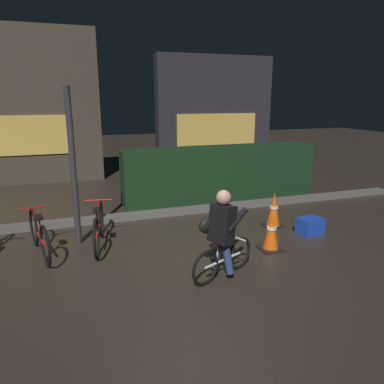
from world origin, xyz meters
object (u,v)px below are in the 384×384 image
object	(u,v)px
traffic_cone_far	(274,210)
blue_crate	(310,226)
parked_bike_left_mid	(39,235)
traffic_cone_near	(271,231)
parked_bike_center_left	(99,227)
cyclist	(221,234)
street_post	(73,169)

from	to	relation	value
traffic_cone_far	blue_crate	size ratio (longest dim) A/B	1.52
traffic_cone_far	blue_crate	xyz separation A→B (m)	(0.42, -0.57, -0.17)
parked_bike_left_mid	blue_crate	bearing A→B (deg)	-110.65
traffic_cone_near	parked_bike_left_mid	bearing A→B (deg)	164.28
parked_bike_center_left	blue_crate	size ratio (longest dim) A/B	3.63
blue_crate	traffic_cone_far	bearing A→B (deg)	126.45
parked_bike_center_left	blue_crate	distance (m)	3.76
parked_bike_left_mid	cyclist	world-z (taller)	cyclist
traffic_cone_near	traffic_cone_far	distance (m)	1.16
traffic_cone_near	blue_crate	bearing A→B (deg)	20.79
street_post	cyclist	world-z (taller)	street_post
parked_bike_center_left	cyclist	distance (m)	2.24
parked_bike_center_left	cyclist	world-z (taller)	cyclist
traffic_cone_far	cyclist	distance (m)	2.39
street_post	cyclist	distance (m)	2.71
street_post	traffic_cone_near	xyz separation A→B (m)	(2.97, -1.30, -0.99)
traffic_cone_far	cyclist	xyz separation A→B (m)	(-1.78, -1.56, 0.30)
parked_bike_left_mid	cyclist	bearing A→B (deg)	-136.65
street_post	traffic_cone_near	bearing A→B (deg)	-23.64
parked_bike_left_mid	traffic_cone_far	xyz separation A→B (m)	(4.19, -0.03, -0.01)
parked_bike_left_mid	cyclist	distance (m)	2.90
parked_bike_left_mid	parked_bike_center_left	size ratio (longest dim) A/B	0.97
traffic_cone_near	blue_crate	size ratio (longest dim) A/B	1.48
parked_bike_left_mid	parked_bike_center_left	bearing A→B (deg)	-100.11
street_post	parked_bike_left_mid	xyz separation A→B (m)	(-0.59, -0.30, -0.97)
parked_bike_left_mid	traffic_cone_near	distance (m)	3.70
blue_crate	cyclist	size ratio (longest dim) A/B	0.35
traffic_cone_near	traffic_cone_far	world-z (taller)	traffic_cone_far
street_post	parked_bike_center_left	xyz separation A→B (m)	(0.32, -0.25, -0.96)
parked_bike_center_left	traffic_cone_far	xyz separation A→B (m)	(3.28, -0.08, -0.01)
street_post	traffic_cone_far	bearing A→B (deg)	-5.20
street_post	traffic_cone_far	size ratio (longest dim) A/B	3.89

